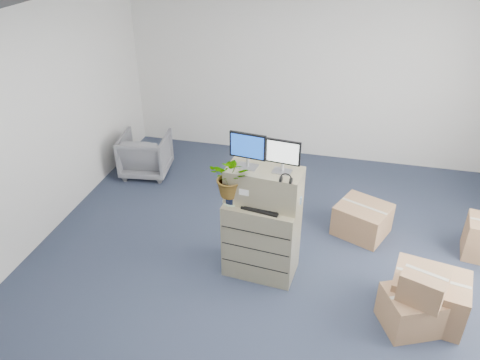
# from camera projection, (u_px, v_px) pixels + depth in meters

# --- Properties ---
(ground) EXTENTS (7.00, 7.00, 0.00)m
(ground) POSITION_uv_depth(u_px,v_px,m) (268.00, 294.00, 5.18)
(ground) COLOR #232D3F
(ground) RESTS_ON ground
(wall_back) EXTENTS (6.00, 0.02, 2.80)m
(wall_back) POSITION_uv_depth(u_px,v_px,m) (312.00, 75.00, 7.41)
(wall_back) COLOR silver
(wall_back) RESTS_ON ground
(filing_cabinet_lower) EXTENTS (0.84, 0.56, 0.93)m
(filing_cabinet_lower) POSITION_uv_depth(u_px,v_px,m) (261.00, 238.00, 5.30)
(filing_cabinet_lower) COLOR gray
(filing_cabinet_lower) RESTS_ON ground
(filing_cabinet_upper) EXTENTS (0.84, 0.48, 0.40)m
(filing_cabinet_upper) POSITION_uv_depth(u_px,v_px,m) (264.00, 186.00, 4.99)
(filing_cabinet_upper) COLOR gray
(filing_cabinet_upper) RESTS_ON filing_cabinet_lower
(monitor_left) EXTENTS (0.39, 0.18, 0.39)m
(monitor_left) POSITION_uv_depth(u_px,v_px,m) (248.00, 149.00, 4.82)
(monitor_left) COLOR #99999E
(monitor_left) RESTS_ON filing_cabinet_upper
(monitor_right) EXTENTS (0.37, 0.16, 0.36)m
(monitor_right) POSITION_uv_depth(u_px,v_px,m) (283.00, 154.00, 4.74)
(monitor_right) COLOR #99999E
(monitor_right) RESTS_ON filing_cabinet_upper
(headphones) EXTENTS (0.12, 0.03, 0.12)m
(headphones) POSITION_uv_depth(u_px,v_px,m) (286.00, 179.00, 4.66)
(headphones) COLOR black
(headphones) RESTS_ON filing_cabinet_upper
(keyboard) EXTENTS (0.44, 0.24, 0.02)m
(keyboard) POSITION_uv_depth(u_px,v_px,m) (261.00, 208.00, 4.96)
(keyboard) COLOR black
(keyboard) RESTS_ON filing_cabinet_lower
(mouse) EXTENTS (0.09, 0.07, 0.03)m
(mouse) POSITION_uv_depth(u_px,v_px,m) (291.00, 215.00, 4.85)
(mouse) COLOR silver
(mouse) RESTS_ON filing_cabinet_lower
(water_bottle) EXTENTS (0.06, 0.06, 0.23)m
(water_bottle) POSITION_uv_depth(u_px,v_px,m) (271.00, 195.00, 4.99)
(water_bottle) COLOR gray
(water_bottle) RESTS_ON filing_cabinet_lower
(phone_dock) EXTENTS (0.06, 0.05, 0.13)m
(phone_dock) POSITION_uv_depth(u_px,v_px,m) (259.00, 197.00, 5.09)
(phone_dock) COLOR silver
(phone_dock) RESTS_ON filing_cabinet_lower
(external_drive) EXTENTS (0.20, 0.18, 0.05)m
(external_drive) POSITION_uv_depth(u_px,v_px,m) (291.00, 202.00, 5.03)
(external_drive) COLOR black
(external_drive) RESTS_ON filing_cabinet_lower
(tissue_box) EXTENTS (0.23, 0.15, 0.08)m
(tissue_box) POSITION_uv_depth(u_px,v_px,m) (291.00, 199.00, 4.98)
(tissue_box) COLOR #397EC2
(tissue_box) RESTS_ON external_drive
(potted_plant) EXTENTS (0.47, 0.51, 0.45)m
(potted_plant) POSITION_uv_depth(u_px,v_px,m) (231.00, 182.00, 4.96)
(potted_plant) COLOR #ACC8A1
(potted_plant) RESTS_ON filing_cabinet_lower
(office_chair) EXTENTS (0.80, 0.76, 0.74)m
(office_chair) POSITION_uv_depth(u_px,v_px,m) (145.00, 152.00, 7.35)
(office_chair) COLOR slate
(office_chair) RESTS_ON ground
(cardboard_boxes) EXTENTS (2.33, 2.21, 0.73)m
(cardboard_boxes) POSITION_uv_depth(u_px,v_px,m) (426.00, 265.00, 5.22)
(cardboard_boxes) COLOR #9F714D
(cardboard_boxes) RESTS_ON ground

